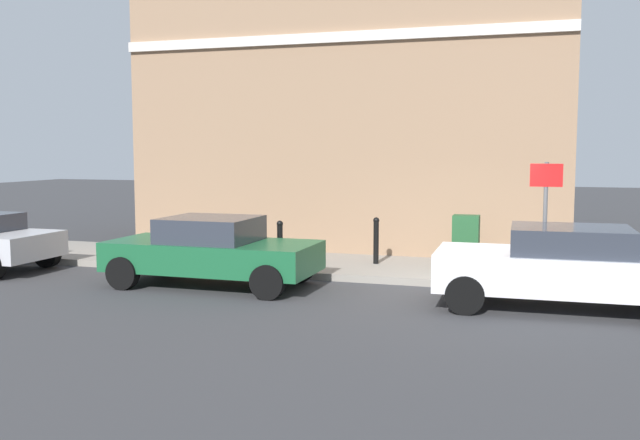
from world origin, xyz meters
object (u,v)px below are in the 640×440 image
object	(u,v)px
utility_cabinet	(466,244)
bollard_far_kerb	(280,243)
car_green	(212,251)
street_sign	(545,203)
bollard_near_cabinet	(376,239)
car_white	(562,266)

from	to	relation	value
utility_cabinet	bollard_far_kerb	xyz separation A→B (m)	(-1.20, 3.76, 0.02)
car_green	utility_cabinet	distance (m)	5.34
street_sign	car_green	bearing A→B (deg)	104.64
street_sign	bollard_near_cabinet	bearing A→B (deg)	72.75
car_white	bollard_near_cabinet	xyz separation A→B (m)	(2.79, 3.84, -0.03)
bollard_near_cabinet	street_sign	bearing A→B (deg)	-107.25
bollard_near_cabinet	bollard_far_kerb	bearing A→B (deg)	126.07
car_white	street_sign	size ratio (longest dim) A/B	1.80
car_white	street_sign	distance (m)	1.94
car_white	bollard_far_kerb	world-z (taller)	car_white
car_green	bollard_near_cabinet	distance (m)	3.82
car_white	bollard_far_kerb	bearing A→B (deg)	-16.19
utility_cabinet	bollard_near_cabinet	size ratio (longest dim) A/B	1.11
car_green	car_white	bearing A→B (deg)	179.79
bollard_near_cabinet	bollard_far_kerb	xyz separation A→B (m)	(-1.30, 1.79, 0.00)
car_green	utility_cabinet	size ratio (longest dim) A/B	3.58
bollard_near_cabinet	car_white	bearing A→B (deg)	-125.98
car_green	utility_cabinet	bearing A→B (deg)	-150.17
bollard_near_cabinet	bollard_far_kerb	world-z (taller)	same
bollard_far_kerb	bollard_near_cabinet	bearing A→B (deg)	-53.93
utility_cabinet	bollard_near_cabinet	bearing A→B (deg)	87.10
car_green	bollard_far_kerb	xyz separation A→B (m)	(1.43, -0.88, -0.00)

